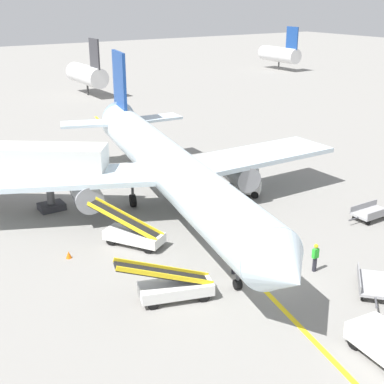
{
  "coord_description": "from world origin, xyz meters",
  "views": [
    {
      "loc": [
        -18.02,
        -19.84,
        14.91
      ],
      "look_at": [
        0.13,
        8.1,
        2.5
      ],
      "focal_mm": 49.88,
      "sensor_mm": 36.0,
      "label": 1
    }
  ],
  "objects_px": {
    "baggage_cart_loaded": "(373,284)",
    "safety_cone_nose_left": "(69,255)",
    "jet_bridge": "(4,163)",
    "belt_loader_forward_hold": "(174,286)",
    "airliner": "(166,165)",
    "safety_cone_nose_right": "(121,211)",
    "ground_crew_marshaller": "(234,259)",
    "belt_loader_aft_hold": "(132,233)",
    "ground_crew_wing_walker": "(315,257)",
    "baggage_cart_empty_trailing": "(372,213)",
    "baggage_tug_near_wing": "(247,184)"
  },
  "relations": [
    {
      "from": "baggage_cart_empty_trailing",
      "to": "ground_crew_wing_walker",
      "type": "xyz_separation_m",
      "value": [
        -8.85,
        -3.26,
        0.44
      ]
    },
    {
      "from": "safety_cone_nose_left",
      "to": "jet_bridge",
      "type": "bearing_deg",
      "value": 94.77
    },
    {
      "from": "ground_crew_marshaller",
      "to": "ground_crew_wing_walker",
      "type": "xyz_separation_m",
      "value": [
        4.06,
        -2.28,
        0.0
      ]
    },
    {
      "from": "safety_cone_nose_right",
      "to": "ground_crew_wing_walker",
      "type": "bearing_deg",
      "value": -67.93
    },
    {
      "from": "ground_crew_marshaller",
      "to": "airliner",
      "type": "bearing_deg",
      "value": 80.6
    },
    {
      "from": "airliner",
      "to": "ground_crew_wing_walker",
      "type": "distance_m",
      "value": 13.06
    },
    {
      "from": "baggage_cart_loaded",
      "to": "baggage_cart_empty_trailing",
      "type": "xyz_separation_m",
      "value": [
        7.85,
        6.56,
        0.0
      ]
    },
    {
      "from": "airliner",
      "to": "baggage_tug_near_wing",
      "type": "relative_size",
      "value": 13.32
    },
    {
      "from": "jet_bridge",
      "to": "baggage_cart_loaded",
      "type": "xyz_separation_m",
      "value": [
        13.04,
        -22.35,
        -3.07
      ]
    },
    {
      "from": "ground_crew_wing_walker",
      "to": "safety_cone_nose_right",
      "type": "distance_m",
      "value": 14.86
    },
    {
      "from": "ground_crew_marshaller",
      "to": "ground_crew_wing_walker",
      "type": "bearing_deg",
      "value": -29.4
    },
    {
      "from": "baggage_tug_near_wing",
      "to": "belt_loader_aft_hold",
      "type": "xyz_separation_m",
      "value": [
        -11.59,
        -2.98,
        -0.15
      ]
    },
    {
      "from": "baggage_tug_near_wing",
      "to": "ground_crew_wing_walker",
      "type": "xyz_separation_m",
      "value": [
        -4.44,
        -11.73,
        -0.02
      ]
    },
    {
      "from": "safety_cone_nose_left",
      "to": "ground_crew_wing_walker",
      "type": "bearing_deg",
      "value": -39.32
    },
    {
      "from": "baggage_cart_empty_trailing",
      "to": "safety_cone_nose_left",
      "type": "height_order",
      "value": "baggage_cart_empty_trailing"
    },
    {
      "from": "belt_loader_forward_hold",
      "to": "ground_crew_marshaller",
      "type": "xyz_separation_m",
      "value": [
        4.25,
        0.47,
        0.13
      ]
    },
    {
      "from": "jet_bridge",
      "to": "ground_crew_marshaller",
      "type": "distance_m",
      "value": 18.75
    },
    {
      "from": "baggage_cart_loaded",
      "to": "ground_crew_wing_walker",
      "type": "bearing_deg",
      "value": 106.87
    },
    {
      "from": "baggage_cart_loaded",
      "to": "baggage_cart_empty_trailing",
      "type": "bearing_deg",
      "value": 39.91
    },
    {
      "from": "belt_loader_forward_hold",
      "to": "belt_loader_aft_hold",
      "type": "distance_m",
      "value": 7.03
    },
    {
      "from": "airliner",
      "to": "safety_cone_nose_left",
      "type": "distance_m",
      "value": 10.03
    },
    {
      "from": "safety_cone_nose_left",
      "to": "baggage_cart_loaded",
      "type": "bearing_deg",
      "value": -45.64
    },
    {
      "from": "belt_loader_forward_hold",
      "to": "safety_cone_nose_right",
      "type": "bearing_deg",
      "value": 77.12
    },
    {
      "from": "belt_loader_forward_hold",
      "to": "jet_bridge",
      "type": "bearing_deg",
      "value": 102.23
    },
    {
      "from": "ground_crew_marshaller",
      "to": "safety_cone_nose_left",
      "type": "bearing_deg",
      "value": 136.05
    },
    {
      "from": "jet_bridge",
      "to": "safety_cone_nose_left",
      "type": "height_order",
      "value": "jet_bridge"
    },
    {
      "from": "baggage_cart_loaded",
      "to": "safety_cone_nose_left",
      "type": "bearing_deg",
      "value": 134.36
    },
    {
      "from": "belt_loader_forward_hold",
      "to": "baggage_cart_loaded",
      "type": "distance_m",
      "value": 10.63
    },
    {
      "from": "jet_bridge",
      "to": "belt_loader_aft_hold",
      "type": "xyz_separation_m",
      "value": [
        4.89,
        -10.29,
        -2.77
      ]
    },
    {
      "from": "jet_bridge",
      "to": "belt_loader_forward_hold",
      "type": "xyz_separation_m",
      "value": [
        3.73,
        -17.22,
        -2.77
      ]
    },
    {
      "from": "ground_crew_wing_walker",
      "to": "ground_crew_marshaller",
      "type": "bearing_deg",
      "value": 150.6
    },
    {
      "from": "jet_bridge",
      "to": "belt_loader_forward_hold",
      "type": "distance_m",
      "value": 17.84
    },
    {
      "from": "airliner",
      "to": "baggage_cart_loaded",
      "type": "relative_size",
      "value": 10.68
    },
    {
      "from": "airliner",
      "to": "safety_cone_nose_right",
      "type": "relative_size",
      "value": 79.72
    },
    {
      "from": "safety_cone_nose_left",
      "to": "safety_cone_nose_right",
      "type": "bearing_deg",
      "value": 38.98
    },
    {
      "from": "jet_bridge",
      "to": "baggage_cart_loaded",
      "type": "distance_m",
      "value": 26.06
    },
    {
      "from": "airliner",
      "to": "safety_cone_nose_right",
      "type": "height_order",
      "value": "airliner"
    },
    {
      "from": "baggage_cart_empty_trailing",
      "to": "jet_bridge",
      "type": "bearing_deg",
      "value": 142.93
    },
    {
      "from": "ground_crew_marshaller",
      "to": "safety_cone_nose_right",
      "type": "xyz_separation_m",
      "value": [
        -1.52,
        11.47,
        -0.69
      ]
    },
    {
      "from": "ground_crew_marshaller",
      "to": "baggage_cart_empty_trailing",
      "type": "bearing_deg",
      "value": 4.3
    },
    {
      "from": "belt_loader_aft_hold",
      "to": "baggage_cart_loaded",
      "type": "height_order",
      "value": "belt_loader_aft_hold"
    },
    {
      "from": "ground_crew_wing_walker",
      "to": "safety_cone_nose_right",
      "type": "height_order",
      "value": "ground_crew_wing_walker"
    },
    {
      "from": "belt_loader_aft_hold",
      "to": "baggage_tug_near_wing",
      "type": "bearing_deg",
      "value": 14.42
    },
    {
      "from": "belt_loader_aft_hold",
      "to": "safety_cone_nose_left",
      "type": "bearing_deg",
      "value": 173.88
    },
    {
      "from": "jet_bridge",
      "to": "ground_crew_wing_walker",
      "type": "bearing_deg",
      "value": -57.69
    },
    {
      "from": "jet_bridge",
      "to": "ground_crew_marshaller",
      "type": "height_order",
      "value": "jet_bridge"
    },
    {
      "from": "jet_bridge",
      "to": "ground_crew_marshaller",
      "type": "bearing_deg",
      "value": -64.52
    },
    {
      "from": "airliner",
      "to": "safety_cone_nose_right",
      "type": "xyz_separation_m",
      "value": [
        -3.23,
        1.16,
        -3.2
      ]
    },
    {
      "from": "baggage_cart_empty_trailing",
      "to": "safety_cone_nose_left",
      "type": "bearing_deg",
      "value": 163.53
    },
    {
      "from": "baggage_tug_near_wing",
      "to": "baggage_cart_empty_trailing",
      "type": "distance_m",
      "value": 9.57
    }
  ]
}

